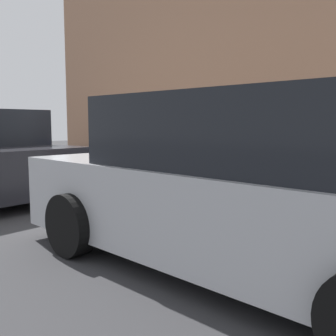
{
  "coord_description": "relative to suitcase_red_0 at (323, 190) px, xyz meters",
  "views": [
    {
      "loc": [
        -5.8,
        4.8,
        1.35
      ],
      "look_at": [
        -1.67,
        0.16,
        0.63
      ],
      "focal_mm": 42.29,
      "sensor_mm": 36.0,
      "label": 1
    }
  ],
  "objects": [
    {
      "name": "suitcase_silver_6",
      "position": [
        2.79,
        -0.08,
        0.08
      ],
      "size": [
        0.5,
        0.21,
        0.74
      ],
      "color": "#9EA0A8",
      "rests_on": "sidewalk_curb"
    },
    {
      "name": "suitcase_navy_4",
      "position": [
        1.86,
        -0.0,
        0.12
      ],
      "size": [
        0.42,
        0.27,
        0.98
      ],
      "color": "navy",
      "rests_on": "sidewalk_curb"
    },
    {
      "name": "bollard_post",
      "position": [
        4.89,
        0.1,
        0.16
      ],
      "size": [
        0.12,
        0.12,
        0.85
      ],
      "primitive_type": "cylinder",
      "color": "brown",
      "rests_on": "sidewalk_curb"
    },
    {
      "name": "suitcase_maroon_8",
      "position": [
        3.72,
        -0.1,
        0.02
      ],
      "size": [
        0.38,
        0.25,
        0.62
      ],
      "color": "maroon",
      "rests_on": "sidewalk_curb"
    },
    {
      "name": "ground_plane",
      "position": [
        3.77,
        0.79,
        -0.4
      ],
      "size": [
        40.0,
        40.0,
        0.0
      ],
      "primitive_type": "plane",
      "color": "#333335"
    },
    {
      "name": "fire_hydrant",
      "position": [
        4.36,
        -0.05,
        0.14
      ],
      "size": [
        0.39,
        0.21,
        0.76
      ],
      "color": "#99999E",
      "rests_on": "sidewalk_curb"
    },
    {
      "name": "suitcase_black_2",
      "position": [
        1.0,
        -0.09,
        -0.0
      ],
      "size": [
        0.37,
        0.2,
        0.58
      ],
      "color": "black",
      "rests_on": "sidewalk_curb"
    },
    {
      "name": "suitcase_red_7",
      "position": [
        3.29,
        -0.06,
        0.08
      ],
      "size": [
        0.41,
        0.22,
        0.89
      ],
      "color": "red",
      "rests_on": "sidewalk_curb"
    },
    {
      "name": "suitcase_red_0",
      "position": [
        0.0,
        0.0,
        0.0
      ],
      "size": [
        0.48,
        0.2,
        0.72
      ],
      "color": "red",
      "rests_on": "sidewalk_curb"
    },
    {
      "name": "suitcase_teal_3",
      "position": [
        1.42,
        -0.07,
        0.02
      ],
      "size": [
        0.38,
        0.21,
        0.84
      ],
      "color": "#0F606B",
      "rests_on": "sidewalk_curb"
    },
    {
      "name": "suitcase_olive_5",
      "position": [
        2.3,
        -0.12,
        0.06
      ],
      "size": [
        0.39,
        0.27,
        0.93
      ],
      "color": "#59601E",
      "rests_on": "sidewalk_curb"
    },
    {
      "name": "suitcase_maroon_1",
      "position": [
        0.53,
        -0.1,
        0.04
      ],
      "size": [
        0.5,
        0.27,
        0.83
      ],
      "color": "maroon",
      "rests_on": "sidewalk_curb"
    },
    {
      "name": "sidewalk_curb",
      "position": [
        3.77,
        -1.71,
        -0.33
      ],
      "size": [
        18.0,
        5.0,
        0.14
      ],
      "primitive_type": "cube",
      "color": "#ADA89E",
      "rests_on": "ground_plane"
    },
    {
      "name": "parked_car_silver_0",
      "position": [
        -0.18,
        2.51,
        0.35
      ],
      "size": [
        4.71,
        2.14,
        1.59
      ],
      "color": "#B2B5BA",
      "rests_on": "ground_plane"
    }
  ]
}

